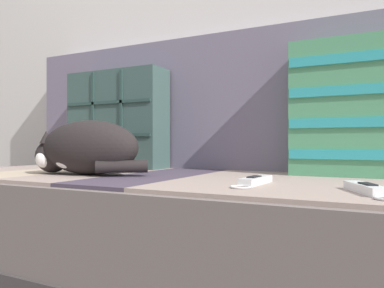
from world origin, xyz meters
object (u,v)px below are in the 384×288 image
Objects in this scene: throw_pillow_quilted at (117,120)px; throw_pillow_striped at (356,108)px; couch at (165,235)px; sleeping_cat at (84,149)px; game_remote_near at (255,181)px; game_remote_far at (367,189)px.

throw_pillow_striped reaches higher than throw_pillow_quilted.
sleeping_cat is (-0.23, -0.14, 0.29)m from couch.
game_remote_near is at bearing -120.44° from throw_pillow_striped.
throw_pillow_striped reaches higher than sleeping_cat.
game_remote_far is at bearing -23.21° from throw_pillow_quilted.
throw_pillow_quilted is 1.05× the size of sleeping_cat.
game_remote_far is (0.96, -0.41, -0.19)m from throw_pillow_quilted.
sleeping_cat is at bearing 177.16° from game_remote_near.
couch is 0.69m from game_remote_far.
game_remote_near is at bearing -26.81° from throw_pillow_quilted.
sleeping_cat is at bearing -69.31° from throw_pillow_quilted.
sleeping_cat is at bearing -157.52° from throw_pillow_striped.
throw_pillow_quilted is 1.03× the size of throw_pillow_striped.
throw_pillow_quilted is at bearing 110.69° from sleeping_cat.
couch is at bearing 31.19° from sleeping_cat.
sleeping_cat is 0.59m from game_remote_near.
throw_pillow_striped is at bearing 96.13° from game_remote_far.
throw_pillow_quilted is at bearing 179.97° from throw_pillow_striped.
throw_pillow_striped is 1.02× the size of sleeping_cat.
game_remote_far reaches higher than couch.
couch is 0.57m from throw_pillow_quilted.
throw_pillow_striped is at bearing 18.65° from couch.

